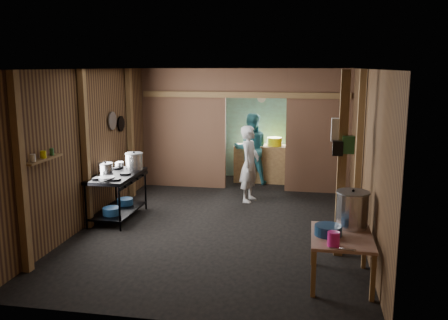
% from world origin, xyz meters
% --- Properties ---
extents(floor, '(4.50, 7.00, 0.00)m').
position_xyz_m(floor, '(0.00, 0.00, 0.00)').
color(floor, black).
rests_on(floor, ground).
extents(ceiling, '(4.50, 7.00, 0.00)m').
position_xyz_m(ceiling, '(0.00, 0.00, 2.60)').
color(ceiling, '#4F4A45').
rests_on(ceiling, ground).
extents(wall_back, '(4.50, 0.00, 2.60)m').
position_xyz_m(wall_back, '(0.00, 3.50, 1.30)').
color(wall_back, brown).
rests_on(wall_back, ground).
extents(wall_front, '(4.50, 0.00, 2.60)m').
position_xyz_m(wall_front, '(0.00, -3.50, 1.30)').
color(wall_front, brown).
rests_on(wall_front, ground).
extents(wall_left, '(0.00, 7.00, 2.60)m').
position_xyz_m(wall_left, '(-2.25, 0.00, 1.30)').
color(wall_left, brown).
rests_on(wall_left, ground).
extents(wall_right, '(0.00, 7.00, 2.60)m').
position_xyz_m(wall_right, '(2.25, 0.00, 1.30)').
color(wall_right, brown).
rests_on(wall_right, ground).
extents(partition_left, '(1.85, 0.10, 2.60)m').
position_xyz_m(partition_left, '(-1.32, 2.20, 1.30)').
color(partition_left, brown).
rests_on(partition_left, floor).
extents(partition_right, '(1.35, 0.10, 2.60)m').
position_xyz_m(partition_right, '(1.57, 2.20, 1.30)').
color(partition_right, brown).
rests_on(partition_right, floor).
extents(partition_header, '(1.30, 0.10, 0.60)m').
position_xyz_m(partition_header, '(0.25, 2.20, 2.30)').
color(partition_header, brown).
rests_on(partition_header, wall_back).
extents(turquoise_panel, '(4.40, 0.06, 2.50)m').
position_xyz_m(turquoise_panel, '(0.00, 3.44, 1.25)').
color(turquoise_panel, '#77C7C0').
rests_on(turquoise_panel, wall_back).
extents(back_counter, '(1.20, 0.50, 0.85)m').
position_xyz_m(back_counter, '(0.30, 2.95, 0.42)').
color(back_counter, olive).
rests_on(back_counter, floor).
extents(wall_clock, '(0.20, 0.03, 0.20)m').
position_xyz_m(wall_clock, '(0.25, 3.40, 1.90)').
color(wall_clock, silver).
rests_on(wall_clock, wall_back).
extents(post_left_a, '(0.10, 0.12, 2.60)m').
position_xyz_m(post_left_a, '(-2.18, -2.60, 1.30)').
color(post_left_a, olive).
rests_on(post_left_a, floor).
extents(post_left_b, '(0.10, 0.12, 2.60)m').
position_xyz_m(post_left_b, '(-2.18, -0.80, 1.30)').
color(post_left_b, olive).
rests_on(post_left_b, floor).
extents(post_left_c, '(0.10, 0.12, 2.60)m').
position_xyz_m(post_left_c, '(-2.18, 1.20, 1.30)').
color(post_left_c, olive).
rests_on(post_left_c, floor).
extents(post_right, '(0.10, 0.12, 2.60)m').
position_xyz_m(post_right, '(2.18, -0.20, 1.30)').
color(post_right, olive).
rests_on(post_right, floor).
extents(post_free, '(0.12, 0.12, 2.60)m').
position_xyz_m(post_free, '(1.85, -1.30, 1.30)').
color(post_free, olive).
rests_on(post_free, floor).
extents(cross_beam, '(4.40, 0.12, 0.12)m').
position_xyz_m(cross_beam, '(0.00, 2.15, 2.05)').
color(cross_beam, olive).
rests_on(cross_beam, wall_left).
extents(pan_lid_big, '(0.03, 0.34, 0.34)m').
position_xyz_m(pan_lid_big, '(-2.21, 0.40, 1.65)').
color(pan_lid_big, slate).
rests_on(pan_lid_big, wall_left).
extents(pan_lid_small, '(0.03, 0.30, 0.30)m').
position_xyz_m(pan_lid_small, '(-2.21, 0.80, 1.55)').
color(pan_lid_small, black).
rests_on(pan_lid_small, wall_left).
extents(wall_shelf, '(0.14, 0.80, 0.03)m').
position_xyz_m(wall_shelf, '(-2.15, -2.10, 1.40)').
color(wall_shelf, olive).
rests_on(wall_shelf, wall_left).
extents(jar_white, '(0.07, 0.07, 0.10)m').
position_xyz_m(jar_white, '(-2.15, -2.35, 1.47)').
color(jar_white, silver).
rests_on(jar_white, wall_shelf).
extents(jar_yellow, '(0.08, 0.08, 0.10)m').
position_xyz_m(jar_yellow, '(-2.15, -2.10, 1.47)').
color(jar_yellow, '#D6CE0B').
rests_on(jar_yellow, wall_shelf).
extents(jar_green, '(0.06, 0.06, 0.10)m').
position_xyz_m(jar_green, '(-2.15, -1.88, 1.47)').
color(jar_green, '#296431').
rests_on(jar_green, wall_shelf).
extents(bag_white, '(0.22, 0.15, 0.32)m').
position_xyz_m(bag_white, '(1.80, -1.22, 1.78)').
color(bag_white, silver).
rests_on(bag_white, post_free).
extents(bag_green, '(0.16, 0.12, 0.24)m').
position_xyz_m(bag_green, '(1.92, -1.36, 1.60)').
color(bag_green, '#296431').
rests_on(bag_green, post_free).
extents(bag_black, '(0.14, 0.10, 0.20)m').
position_xyz_m(bag_black, '(1.78, -1.38, 1.55)').
color(bag_black, black).
rests_on(bag_black, post_free).
extents(gas_range, '(0.70, 1.36, 0.80)m').
position_xyz_m(gas_range, '(-1.88, -0.29, 0.40)').
color(gas_range, black).
rests_on(gas_range, floor).
extents(prep_table, '(0.74, 1.02, 0.60)m').
position_xyz_m(prep_table, '(1.83, -2.19, 0.30)').
color(prep_table, tan).
rests_on(prep_table, floor).
extents(stove_pot_large, '(0.40, 0.40, 0.32)m').
position_xyz_m(stove_pot_large, '(-1.71, 0.13, 0.95)').
color(stove_pot_large, silver).
rests_on(stove_pot_large, gas_range).
extents(stove_pot_med, '(0.26, 0.26, 0.22)m').
position_xyz_m(stove_pot_med, '(-2.05, -0.35, 0.89)').
color(stove_pot_med, silver).
rests_on(stove_pot_med, gas_range).
extents(stove_saucepan, '(0.17, 0.17, 0.10)m').
position_xyz_m(stove_saucepan, '(-2.05, 0.25, 0.86)').
color(stove_saucepan, silver).
rests_on(stove_saucepan, gas_range).
extents(frying_pan, '(0.41, 0.55, 0.07)m').
position_xyz_m(frying_pan, '(-1.88, -0.71, 0.83)').
color(frying_pan, slate).
rests_on(frying_pan, gas_range).
extents(blue_tub_front, '(0.30, 0.30, 0.13)m').
position_xyz_m(blue_tub_front, '(-1.88, -0.57, 0.22)').
color(blue_tub_front, navy).
rests_on(blue_tub_front, gas_range).
extents(blue_tub_back, '(0.29, 0.29, 0.12)m').
position_xyz_m(blue_tub_back, '(-1.88, 0.04, 0.21)').
color(blue_tub_back, navy).
rests_on(blue_tub_back, gas_range).
extents(stock_pot, '(0.52, 0.52, 0.49)m').
position_xyz_m(stock_pot, '(1.97, -1.85, 0.83)').
color(stock_pot, silver).
rests_on(stock_pot, prep_table).
extents(wash_basin, '(0.42, 0.42, 0.13)m').
position_xyz_m(wash_basin, '(1.66, -2.21, 0.66)').
color(wash_basin, navy).
rests_on(wash_basin, prep_table).
extents(pink_bucket, '(0.18, 0.18, 0.17)m').
position_xyz_m(pink_bucket, '(1.71, -2.57, 0.68)').
color(pink_bucket, '#E32095').
rests_on(pink_bucket, prep_table).
extents(knife, '(0.30, 0.08, 0.01)m').
position_xyz_m(knife, '(1.81, -2.66, 0.61)').
color(knife, silver).
rests_on(knife, prep_table).
extents(yellow_tub, '(0.35, 0.35, 0.19)m').
position_xyz_m(yellow_tub, '(0.61, 2.95, 0.95)').
color(yellow_tub, '#D6CE0B').
rests_on(yellow_tub, back_counter).
extents(cook, '(0.47, 0.61, 1.51)m').
position_xyz_m(cook, '(0.25, 1.25, 0.75)').
color(cook, silver).
rests_on(cook, floor).
extents(worker_back, '(0.87, 0.72, 1.61)m').
position_xyz_m(worker_back, '(0.10, 2.71, 0.81)').
color(worker_back, teal).
rests_on(worker_back, floor).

